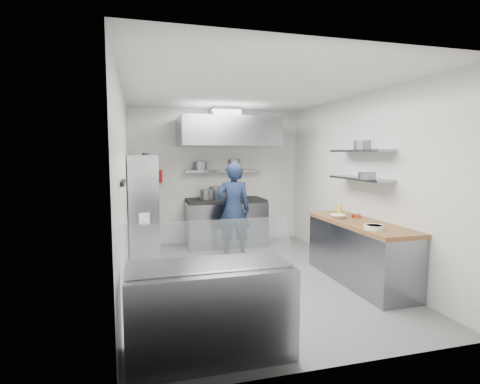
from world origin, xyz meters
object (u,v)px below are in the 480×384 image
object	(u,v)px
gas_range	(226,223)
chef	(233,210)
wire_rack	(144,208)
display_case	(210,311)

from	to	relation	value
gas_range	chef	world-z (taller)	chef
chef	gas_range	bearing A→B (deg)	-87.72
gas_range	chef	xyz separation A→B (m)	(-0.06, -0.91, 0.41)
wire_rack	display_case	distance (m)	3.57
chef	wire_rack	world-z (taller)	wire_rack
chef	display_case	size ratio (longest dim) A/B	1.15
gas_range	chef	distance (m)	1.00
wire_rack	display_case	size ratio (longest dim) A/B	1.23
chef	wire_rack	distance (m)	1.60
chef	display_case	xyz separation A→B (m)	(-1.04, -3.19, -0.44)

